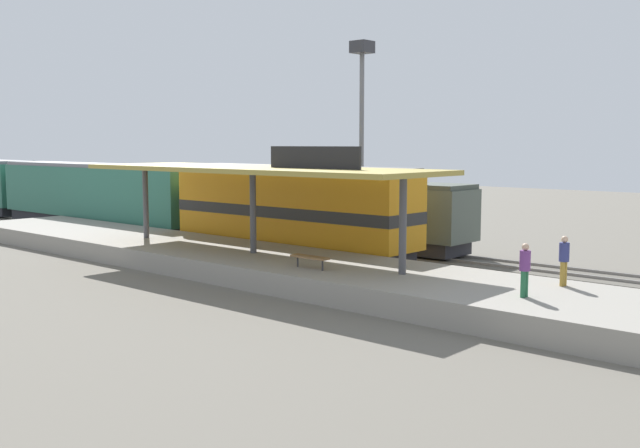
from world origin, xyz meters
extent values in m
plane|color=#666056|center=(2.00, 0.00, 0.00)|extent=(120.00, 120.00, 0.00)
cube|color=#565249|center=(0.00, 0.00, 0.02)|extent=(3.20, 110.00, 0.04)
cube|color=gray|center=(-0.72, 0.00, 0.08)|extent=(0.10, 110.00, 0.16)
cube|color=gray|center=(0.72, 0.00, 0.08)|extent=(0.10, 110.00, 0.16)
cube|color=#565249|center=(4.60, 0.00, 0.02)|extent=(3.20, 110.00, 0.04)
cube|color=gray|center=(3.88, 0.00, 0.08)|extent=(0.10, 110.00, 0.16)
cube|color=gray|center=(5.32, 0.00, 0.08)|extent=(0.10, 110.00, 0.16)
cube|color=gray|center=(-4.60, 0.00, 0.45)|extent=(6.00, 44.00, 0.90)
cylinder|color=#47474C|center=(-4.60, -8.00, 2.70)|extent=(0.28, 0.28, 3.60)
cylinder|color=#47474C|center=(-4.60, 0.00, 2.70)|extent=(0.28, 0.28, 3.60)
cylinder|color=#47474C|center=(-4.60, 8.00, 2.70)|extent=(0.28, 0.28, 3.60)
cube|color=#A38E3D|center=(-4.60, 0.00, 4.60)|extent=(5.20, 18.00, 0.20)
cube|color=black|center=(-4.60, -3.60, 5.15)|extent=(0.12, 4.80, 0.90)
cylinder|color=#333338|center=(-6.00, -5.31, 1.11)|extent=(0.07, 0.07, 0.42)
cylinder|color=#333338|center=(-6.00, -4.01, 1.11)|extent=(0.07, 0.07, 0.42)
cube|color=brown|center=(-6.00, -4.66, 1.36)|extent=(0.44, 1.70, 0.08)
cube|color=#28282D|center=(0.00, 2.12, 0.51)|extent=(2.60, 13.60, 0.70)
cube|color=orange|center=(0.00, 2.12, 2.61)|extent=(2.90, 14.40, 3.50)
cube|color=#515156|center=(0.00, 2.12, 4.48)|extent=(2.78, 14.11, 0.24)
cube|color=#282828|center=(0.00, 2.12, 2.35)|extent=(2.93, 14.43, 0.56)
cube|color=#28282D|center=(0.00, 20.12, 0.51)|extent=(2.60, 19.20, 0.70)
cube|color=#2D6B56|center=(0.00, 20.12, 2.51)|extent=(2.90, 20.00, 3.30)
cube|color=slate|center=(0.00, 20.12, 4.28)|extent=(2.78, 19.60, 0.24)
cube|color=#28282D|center=(4.60, 0.68, 0.51)|extent=(2.50, 11.20, 0.70)
cube|color=#4C564C|center=(4.60, 0.68, 2.16)|extent=(2.80, 12.00, 2.60)
cube|color=#3D453D|center=(4.60, 0.68, 3.58)|extent=(2.69, 11.76, 0.24)
cylinder|color=slate|center=(7.80, 3.75, 5.50)|extent=(0.28, 0.28, 11.00)
cube|color=#333338|center=(7.80, 3.75, 11.35)|extent=(1.10, 1.10, 0.70)
cylinder|color=olive|center=(-2.90, -13.38, 1.32)|extent=(0.16, 0.16, 0.84)
cylinder|color=olive|center=(-2.72, -13.38, 1.32)|extent=(0.16, 0.16, 0.84)
cylinder|color=navy|center=(-2.81, -13.38, 2.06)|extent=(0.34, 0.34, 0.64)
sphere|color=tan|center=(-2.81, -13.38, 2.50)|extent=(0.23, 0.23, 0.23)
cylinder|color=#23603D|center=(-5.48, -13.21, 1.32)|extent=(0.16, 0.16, 0.84)
cylinder|color=#23603D|center=(-5.30, -13.21, 1.32)|extent=(0.16, 0.16, 0.84)
cylinder|color=#663375|center=(-5.39, -13.21, 2.06)|extent=(0.34, 0.34, 0.64)
sphere|color=tan|center=(-5.39, -13.21, 2.50)|extent=(0.23, 0.23, 0.23)
camera|label=1|loc=(-26.49, -23.34, 5.69)|focal=40.93mm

